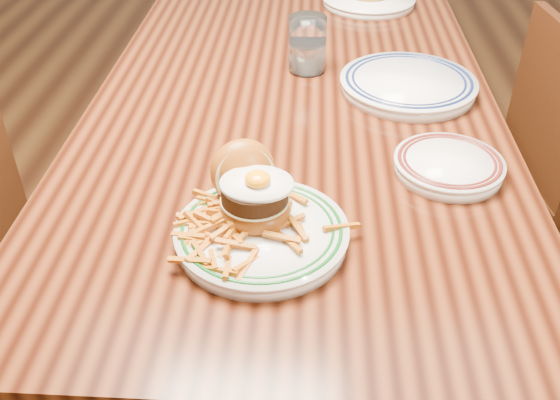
{
  "coord_description": "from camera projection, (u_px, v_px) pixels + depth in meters",
  "views": [
    {
      "loc": [
        0.04,
        -1.23,
        1.36
      ],
      "look_at": [
        -0.0,
        -0.51,
        0.83
      ],
      "focal_mm": 40.0,
      "sensor_mm": 36.0,
      "label": 1
    }
  ],
  "objects": [
    {
      "name": "floor",
      "position": [
        291.0,
        326.0,
        1.8
      ],
      "size": [
        6.0,
        6.0,
        0.0
      ],
      "primitive_type": "plane",
      "color": "black",
      "rests_on": "ground"
    },
    {
      "name": "rear_plate",
      "position": [
        408.0,
        84.0,
        1.34
      ],
      "size": [
        0.29,
        0.29,
        0.03
      ],
      "rotation": [
        0.0,
        0.0,
        0.28
      ],
      "color": "white",
      "rests_on": "table"
    },
    {
      "name": "side_plate",
      "position": [
        449.0,
        165.0,
        1.08
      ],
      "size": [
        0.19,
        0.19,
        0.03
      ],
      "rotation": [
        0.0,
        0.0,
        -0.06
      ],
      "color": "white",
      "rests_on": "table"
    },
    {
      "name": "water_glass",
      "position": [
        307.0,
        48.0,
        1.4
      ],
      "size": [
        0.08,
        0.08,
        0.13
      ],
      "color": "white",
      "rests_on": "table"
    },
    {
      "name": "table",
      "position": [
        294.0,
        125.0,
        1.41
      ],
      "size": [
        0.85,
        1.6,
        0.75
      ],
      "color": "black",
      "rests_on": "floor"
    },
    {
      "name": "main_plate",
      "position": [
        258.0,
        217.0,
        0.93
      ],
      "size": [
        0.26,
        0.28,
        0.13
      ],
      "rotation": [
        0.0,
        0.0,
        0.38
      ],
      "color": "white",
      "rests_on": "table"
    },
    {
      "name": "far_plate",
      "position": [
        368.0,
        0.0,
        1.78
      ],
      "size": [
        0.26,
        0.26,
        0.05
      ],
      "rotation": [
        0.0,
        0.0,
        0.16
      ],
      "color": "white",
      "rests_on": "table"
    }
  ]
}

